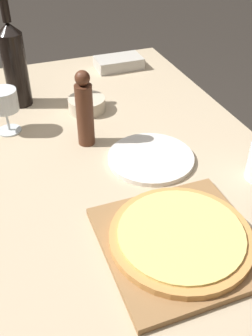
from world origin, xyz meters
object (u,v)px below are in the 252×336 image
object	(u,v)px
pepper_mill	(85,110)
wine_glass	(4,102)
pizza	(181,236)
small_bowl	(87,104)
wine_bottle	(15,64)

from	to	relation	value
pepper_mill	wine_glass	size ratio (longest dim) A/B	1.64
pizza	wine_glass	world-z (taller)	wine_glass
wine_glass	small_bowl	world-z (taller)	wine_glass
wine_bottle	pizza	bearing A→B (deg)	-73.91
pizza	wine_bottle	xyz separation A→B (m)	(-0.24, 0.82, 0.12)
pizza	wine_glass	size ratio (longest dim) A/B	2.22
wine_glass	wine_bottle	bearing A→B (deg)	69.84
pizza	wine_bottle	world-z (taller)	wine_bottle
wine_bottle	wine_glass	bearing A→B (deg)	-110.16
wine_glass	pepper_mill	bearing A→B (deg)	-35.33
pizza	small_bowl	bearing A→B (deg)	92.01
pepper_mill	wine_glass	world-z (taller)	pepper_mill
pepper_mill	wine_glass	bearing A→B (deg)	144.67
pizza	wine_bottle	bearing A→B (deg)	106.09
wine_bottle	wine_glass	world-z (taller)	wine_bottle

